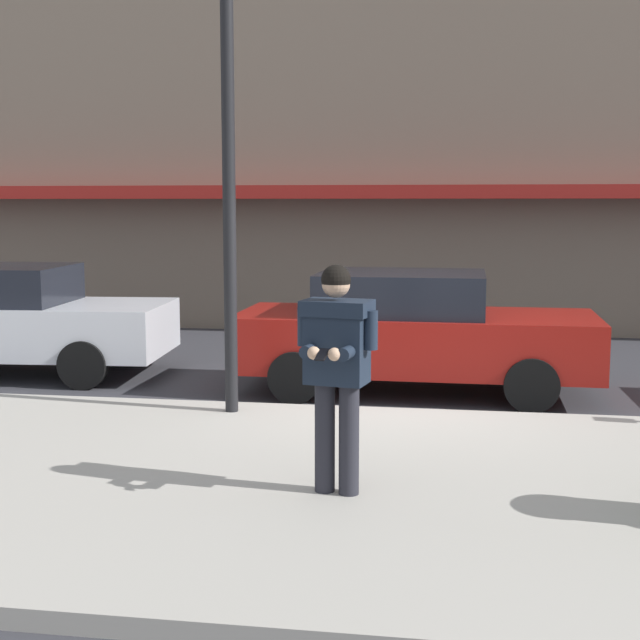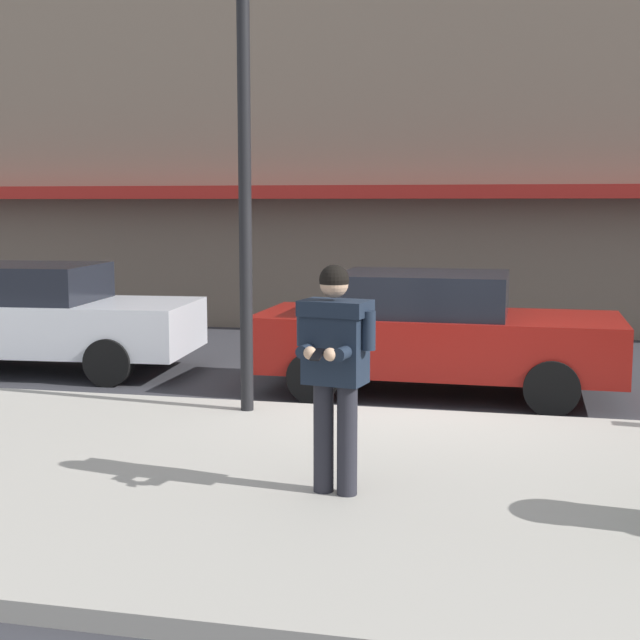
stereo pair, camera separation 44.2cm
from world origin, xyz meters
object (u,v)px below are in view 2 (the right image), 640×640
object	(u,v)px
parked_sedan_mid	(434,332)
street_lamp_post	(244,133)
parked_sedan_near	(35,317)
man_texting_on_phone	(335,354)

from	to	relation	value
parked_sedan_mid	street_lamp_post	distance (m)	3.57
parked_sedan_near	man_texting_on_phone	size ratio (longest dim) A/B	2.56
parked_sedan_near	parked_sedan_mid	world-z (taller)	same
man_texting_on_phone	street_lamp_post	world-z (taller)	street_lamp_post
parked_sedan_mid	parked_sedan_near	bearing A→B (deg)	177.18
man_texting_on_phone	street_lamp_post	xyz separation A→B (m)	(-1.52, 2.57, 1.89)
parked_sedan_mid	man_texting_on_phone	bearing A→B (deg)	-94.34
parked_sedan_mid	man_texting_on_phone	size ratio (longest dim) A/B	2.50
street_lamp_post	man_texting_on_phone	bearing A→B (deg)	-59.40
parked_sedan_near	street_lamp_post	distance (m)	5.04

